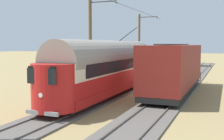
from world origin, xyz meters
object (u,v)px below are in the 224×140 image
Objects in this scene: vintage_streetcar at (109,66)px; coach_adjacent at (175,67)px; catenary_pole_foreground at (140,43)px; switch_stand at (200,76)px; catenary_pole_mid_near at (91,43)px.

vintage_streetcar reaches higher than coach_adjacent.
catenary_pole_foreground reaches higher than coach_adjacent.
vintage_streetcar is 1.40× the size of coach_adjacent.
vintage_streetcar is at bearing 60.58° from switch_stand.
catenary_pole_foreground is 10.49m from switch_stand.
switch_stand is at bearing -119.42° from vintage_streetcar.
catenary_pole_foreground reaches higher than vintage_streetcar.
coach_adjacent is 1.59× the size of catenary_pole_foreground.
vintage_streetcar is 3.38m from catenary_pole_mid_near.
catenary_pole_foreground reaches higher than switch_stand.
vintage_streetcar is 5.33m from coach_adjacent.
switch_stand is (-8.31, -9.03, -3.43)m from catenary_pole_mid_near.
catenary_pole_foreground and catenary_pole_mid_near have the same top height.
catenary_pole_foreground is at bearing -32.98° from switch_stand.
catenary_pole_mid_near is at bearing 90.00° from catenary_pole_foreground.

